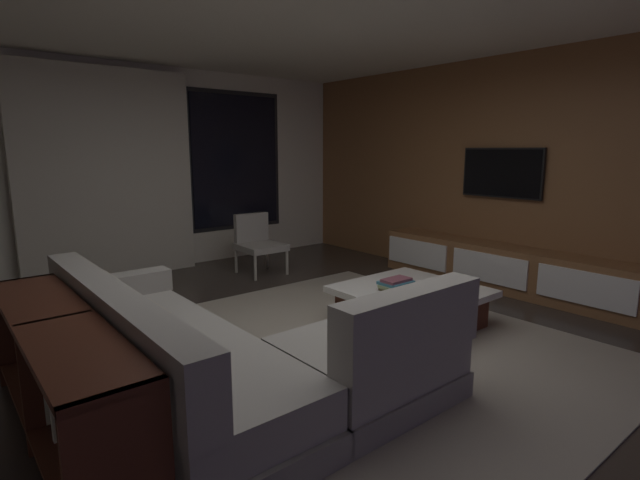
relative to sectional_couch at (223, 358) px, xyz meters
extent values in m
plane|color=#332B26|center=(0.97, 0.15, -0.29)|extent=(9.20, 9.20, 0.00)
cube|color=silver|center=(0.97, 3.81, 1.06)|extent=(6.60, 0.12, 2.70)
cube|color=black|center=(2.27, 3.75, 1.16)|extent=(1.52, 0.02, 2.02)
cube|color=black|center=(2.27, 3.73, 1.16)|extent=(1.40, 0.03, 1.90)
cube|color=beige|center=(0.42, 3.63, 1.01)|extent=(2.10, 0.12, 2.60)
cube|color=brown|center=(4.03, 0.15, 1.06)|extent=(0.12, 7.80, 2.70)
cube|color=gray|center=(1.32, 0.05, -0.28)|extent=(3.20, 3.80, 0.01)
cube|color=gray|center=(-0.24, 0.23, -0.20)|extent=(0.90, 2.50, 0.18)
cube|color=#9E9991|center=(-0.24, 0.23, 0.01)|extent=(0.86, 2.42, 0.24)
cube|color=#9E9991|center=(-0.59, 0.23, 0.33)|extent=(0.20, 2.50, 0.40)
cube|color=#9E9991|center=(-0.24, 1.38, 0.22)|extent=(0.90, 0.20, 0.18)
cube|color=gray|center=(0.74, -0.57, -0.20)|extent=(1.10, 0.90, 0.18)
cube|color=#9E9991|center=(0.74, -0.57, 0.01)|extent=(1.07, 0.86, 0.24)
cube|color=#9E9991|center=(0.74, -0.92, 0.33)|extent=(1.10, 0.20, 0.40)
cube|color=beige|center=(-0.47, 0.78, 0.29)|extent=(0.10, 0.36, 0.36)
cube|color=#B2A893|center=(-0.47, -0.07, 0.29)|extent=(0.10, 0.36, 0.36)
cube|color=#482115|center=(2.01, 0.12, -0.14)|extent=(1.00, 1.00, 0.30)
cube|color=white|center=(2.01, 0.12, 0.04)|extent=(1.16, 1.16, 0.06)
cube|color=brown|center=(1.84, 0.16, 0.09)|extent=(0.24, 0.21, 0.03)
cube|color=gray|center=(1.84, 0.16, 0.12)|extent=(0.30, 0.20, 0.03)
cube|color=teal|center=(1.84, 0.17, 0.14)|extent=(0.28, 0.22, 0.03)
cube|color=brown|center=(1.84, 0.16, 0.17)|extent=(0.27, 0.16, 0.03)
cylinder|color=#B2ADA0|center=(2.21, 2.37, -0.11)|extent=(0.04, 0.04, 0.36)
cylinder|color=#B2ADA0|center=(1.73, 2.39, -0.11)|extent=(0.04, 0.04, 0.36)
cylinder|color=#B2ADA0|center=(2.22, 2.87, -0.11)|extent=(0.04, 0.04, 0.36)
cylinder|color=#B2ADA0|center=(1.74, 2.89, -0.11)|extent=(0.04, 0.04, 0.36)
cube|color=#9E9991|center=(1.97, 2.63, 0.07)|extent=(0.55, 0.57, 0.08)
cube|color=#9E9991|center=(1.98, 2.87, 0.30)|extent=(0.49, 0.09, 0.38)
cube|color=brown|center=(3.75, 0.25, -0.03)|extent=(0.44, 3.10, 0.52)
cube|color=white|center=(3.52, -0.79, 0.00)|extent=(0.02, 0.93, 0.33)
cube|color=white|center=(3.52, 0.25, 0.00)|extent=(0.02, 0.93, 0.33)
cube|color=white|center=(3.52, 1.30, 0.00)|extent=(0.02, 0.93, 0.33)
cube|color=#352214|center=(3.71, -0.60, -0.17)|extent=(0.33, 0.68, 0.19)
cube|color=beige|center=(3.71, -0.86, -0.18)|extent=(0.03, 0.04, 0.17)
cube|color=#B77DA2|center=(3.71, -0.69, -0.18)|extent=(0.03, 0.04, 0.17)
cube|color=#A7B789|center=(3.71, -0.51, -0.17)|extent=(0.03, 0.04, 0.19)
cube|color=#51CA74|center=(3.71, -0.34, -0.17)|extent=(0.03, 0.04, 0.18)
cube|color=black|center=(3.92, 0.40, 1.06)|extent=(0.04, 1.00, 0.58)
cube|color=black|center=(3.92, 0.40, 1.06)|extent=(0.05, 0.96, 0.54)
cube|color=#482115|center=(-0.91, 0.13, 0.43)|extent=(0.40, 2.10, 0.04)
cube|color=#482115|center=(-0.91, 0.13, -0.15)|extent=(0.38, 2.04, 0.03)
cube|color=#482115|center=(-0.91, -0.90, 0.08)|extent=(0.40, 0.04, 0.74)
cube|color=#482115|center=(-0.91, 1.16, 0.08)|extent=(0.40, 0.04, 0.74)
cube|color=#482115|center=(-0.91, 0.13, 0.08)|extent=(0.38, 0.03, 0.74)
cube|color=white|center=(-0.90, -0.71, -0.01)|extent=(0.18, 0.04, 0.24)
cube|color=white|center=(-0.92, -0.50, 0.00)|extent=(0.18, 0.04, 0.27)
cube|color=white|center=(-0.91, -0.29, -0.01)|extent=(0.18, 0.04, 0.26)
cube|color=silver|center=(-0.92, -0.08, -0.03)|extent=(0.18, 0.04, 0.22)
cube|color=silver|center=(-0.92, 0.13, -0.01)|extent=(0.18, 0.04, 0.26)
cube|color=silver|center=(-0.90, 0.34, -0.02)|extent=(0.18, 0.04, 0.22)
cube|color=silver|center=(-0.91, 0.55, -0.01)|extent=(0.18, 0.04, 0.24)
cube|color=silver|center=(-0.91, 0.76, -0.01)|extent=(0.18, 0.04, 0.25)
cube|color=silver|center=(-0.92, 0.97, 0.00)|extent=(0.18, 0.04, 0.26)
camera|label=1|loc=(-1.37, -2.66, 1.33)|focal=27.09mm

